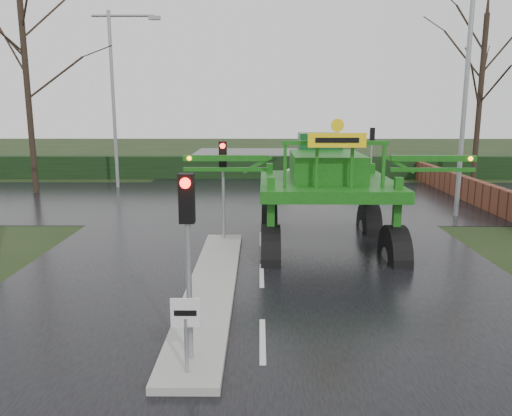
{
  "coord_description": "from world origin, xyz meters",
  "views": [
    {
      "loc": [
        -0.07,
        -9.31,
        4.59
      ],
      "look_at": [
        -0.16,
        3.71,
        2.0
      ],
      "focal_mm": 35.0,
      "sensor_mm": 36.0,
      "label": 1
    }
  ],
  "objects_px": {
    "street_light_left_far": "(118,84)",
    "white_sedan": "(320,185)",
    "traffic_signal_near": "(187,228)",
    "street_light_right": "(460,74)",
    "traffic_signal_far": "(372,144)",
    "crop_sprayer": "(271,177)",
    "keep_left_sign": "(186,323)",
    "traffic_signal_mid": "(223,169)"
  },
  "relations": [
    {
      "from": "street_light_left_far",
      "to": "white_sedan",
      "type": "distance_m",
      "value": 13.35
    },
    {
      "from": "traffic_signal_near",
      "to": "street_light_right",
      "type": "distance_m",
      "value": 16.46
    },
    {
      "from": "street_light_left_far",
      "to": "white_sedan",
      "type": "relative_size",
      "value": 2.51
    },
    {
      "from": "traffic_signal_far",
      "to": "crop_sprayer",
      "type": "relative_size",
      "value": 0.37
    },
    {
      "from": "keep_left_sign",
      "to": "traffic_signal_mid",
      "type": "distance_m",
      "value": 9.12
    },
    {
      "from": "traffic_signal_mid",
      "to": "crop_sprayer",
      "type": "xyz_separation_m",
      "value": [
        1.59,
        -1.59,
        -0.04
      ]
    },
    {
      "from": "street_light_left_far",
      "to": "white_sedan",
      "type": "xyz_separation_m",
      "value": [
        11.88,
        1.13,
        -5.99
      ]
    },
    {
      "from": "street_light_right",
      "to": "street_light_left_far",
      "type": "relative_size",
      "value": 1.0
    },
    {
      "from": "keep_left_sign",
      "to": "crop_sprayer",
      "type": "relative_size",
      "value": 0.14
    },
    {
      "from": "traffic_signal_near",
      "to": "crop_sprayer",
      "type": "distance_m",
      "value": 7.09
    },
    {
      "from": "traffic_signal_far",
      "to": "white_sedan",
      "type": "height_order",
      "value": "traffic_signal_far"
    },
    {
      "from": "keep_left_sign",
      "to": "white_sedan",
      "type": "xyz_separation_m",
      "value": [
        4.98,
        22.63,
        -1.06
      ]
    },
    {
      "from": "street_light_right",
      "to": "traffic_signal_near",
      "type": "bearing_deg",
      "value": -126.13
    },
    {
      "from": "traffic_signal_mid",
      "to": "traffic_signal_far",
      "type": "distance_m",
      "value": 14.75
    },
    {
      "from": "white_sedan",
      "to": "keep_left_sign",
      "type": "bearing_deg",
      "value": -172.64
    },
    {
      "from": "keep_left_sign",
      "to": "traffic_signal_far",
      "type": "height_order",
      "value": "traffic_signal_far"
    },
    {
      "from": "traffic_signal_near",
      "to": "traffic_signal_mid",
      "type": "bearing_deg",
      "value": 90.0
    },
    {
      "from": "crop_sprayer",
      "to": "white_sedan",
      "type": "distance_m",
      "value": 15.8
    },
    {
      "from": "keep_left_sign",
      "to": "crop_sprayer",
      "type": "xyz_separation_m",
      "value": [
        1.59,
        7.4,
        1.49
      ]
    },
    {
      "from": "keep_left_sign",
      "to": "traffic_signal_near",
      "type": "distance_m",
      "value": 1.61
    },
    {
      "from": "traffic_signal_near",
      "to": "street_light_right",
      "type": "height_order",
      "value": "street_light_right"
    },
    {
      "from": "traffic_signal_near",
      "to": "street_light_left_far",
      "type": "xyz_separation_m",
      "value": [
        -6.89,
        21.01,
        3.4
      ]
    },
    {
      "from": "keep_left_sign",
      "to": "traffic_signal_mid",
      "type": "bearing_deg",
      "value": 90.0
    },
    {
      "from": "keep_left_sign",
      "to": "traffic_signal_mid",
      "type": "relative_size",
      "value": 0.38
    },
    {
      "from": "traffic_signal_far",
      "to": "street_light_right",
      "type": "xyz_separation_m",
      "value": [
        1.69,
        -8.01,
        3.4
      ]
    },
    {
      "from": "traffic_signal_mid",
      "to": "traffic_signal_far",
      "type": "relative_size",
      "value": 1.0
    },
    {
      "from": "traffic_signal_mid",
      "to": "traffic_signal_far",
      "type": "bearing_deg",
      "value": 58.07
    },
    {
      "from": "street_light_right",
      "to": "white_sedan",
      "type": "height_order",
      "value": "street_light_right"
    },
    {
      "from": "street_light_right",
      "to": "keep_left_sign",
      "type": "bearing_deg",
      "value": -125.12
    },
    {
      "from": "street_light_right",
      "to": "street_light_left_far",
      "type": "height_order",
      "value": "same"
    },
    {
      "from": "traffic_signal_near",
      "to": "traffic_signal_far",
      "type": "bearing_deg",
      "value": 69.64
    },
    {
      "from": "street_light_left_far",
      "to": "traffic_signal_near",
      "type": "bearing_deg",
      "value": -71.83
    },
    {
      "from": "keep_left_sign",
      "to": "white_sedan",
      "type": "distance_m",
      "value": 23.19
    },
    {
      "from": "traffic_signal_far",
      "to": "white_sedan",
      "type": "bearing_deg",
      "value": -21.67
    },
    {
      "from": "street_light_right",
      "to": "crop_sprayer",
      "type": "bearing_deg",
      "value": -142.38
    },
    {
      "from": "street_light_left_far",
      "to": "street_light_right",
      "type": "bearing_deg",
      "value": -26.02
    },
    {
      "from": "traffic_signal_mid",
      "to": "traffic_signal_far",
      "type": "xyz_separation_m",
      "value": [
        7.8,
        12.52,
        0.0
      ]
    },
    {
      "from": "white_sedan",
      "to": "traffic_signal_mid",
      "type": "bearing_deg",
      "value": 179.71
    },
    {
      "from": "keep_left_sign",
      "to": "traffic_signal_near",
      "type": "xyz_separation_m",
      "value": [
        0.0,
        0.49,
        1.53
      ]
    },
    {
      "from": "street_light_left_far",
      "to": "crop_sprayer",
      "type": "height_order",
      "value": "street_light_left_far"
    },
    {
      "from": "white_sedan",
      "to": "traffic_signal_near",
      "type": "bearing_deg",
      "value": -172.9
    },
    {
      "from": "traffic_signal_mid",
      "to": "street_light_left_far",
      "type": "relative_size",
      "value": 0.35
    }
  ]
}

